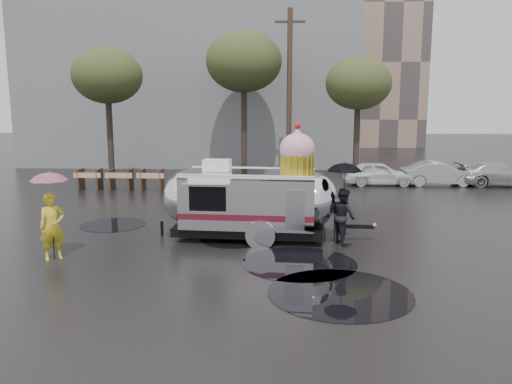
{
  "coord_description": "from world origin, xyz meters",
  "views": [
    {
      "loc": [
        1.9,
        -13.22,
        3.97
      ],
      "look_at": [
        1.26,
        1.51,
        1.42
      ],
      "focal_mm": 35.0,
      "sensor_mm": 36.0,
      "label": 1
    }
  ],
  "objects_px": {
    "airstream_trailer": "(252,198)",
    "tripod": "(327,212)",
    "person_left": "(52,227)",
    "person_right": "(343,216)"
  },
  "relations": [
    {
      "from": "airstream_trailer",
      "to": "tripod",
      "type": "relative_size",
      "value": 4.64
    },
    {
      "from": "airstream_trailer",
      "to": "person_left",
      "type": "relative_size",
      "value": 3.74
    },
    {
      "from": "person_left",
      "to": "person_right",
      "type": "bearing_deg",
      "value": -22.26
    },
    {
      "from": "tripod",
      "to": "airstream_trailer",
      "type": "bearing_deg",
      "value": -176.94
    },
    {
      "from": "person_left",
      "to": "person_right",
      "type": "height_order",
      "value": "person_left"
    },
    {
      "from": "person_right",
      "to": "person_left",
      "type": "bearing_deg",
      "value": 79.77
    },
    {
      "from": "airstream_trailer",
      "to": "tripod",
      "type": "distance_m",
      "value": 2.29
    },
    {
      "from": "person_left",
      "to": "airstream_trailer",
      "type": "bearing_deg",
      "value": -10.98
    },
    {
      "from": "tripod",
      "to": "person_left",
      "type": "bearing_deg",
      "value": -160.47
    },
    {
      "from": "airstream_trailer",
      "to": "tripod",
      "type": "bearing_deg",
      "value": 6.11
    }
  ]
}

